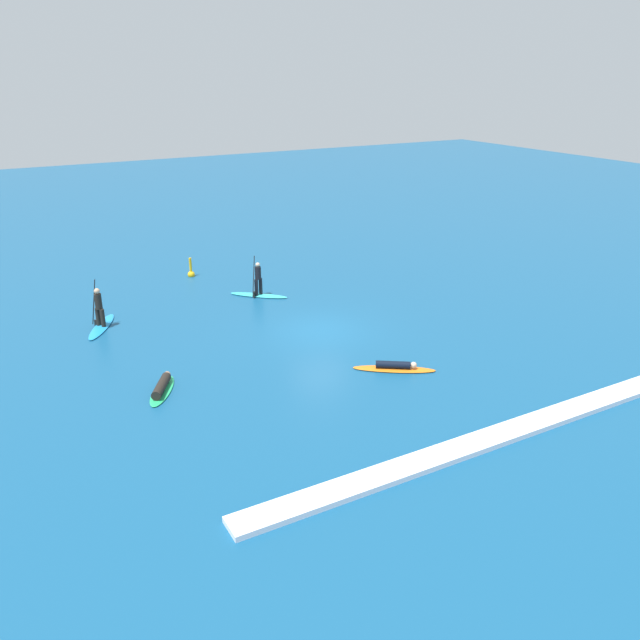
% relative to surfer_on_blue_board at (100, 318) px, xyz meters
% --- Properties ---
extents(ground_plane, '(120.00, 120.00, 0.00)m').
position_rel_surfer_on_blue_board_xyz_m(ground_plane, '(8.40, -5.09, -0.48)').
color(ground_plane, navy).
rests_on(ground_plane, ground).
extents(surfer_on_blue_board, '(2.04, 3.03, 2.23)m').
position_rel_surfer_on_blue_board_xyz_m(surfer_on_blue_board, '(0.00, 0.00, 0.00)').
color(surfer_on_blue_board, '#1E8CD1').
rests_on(surfer_on_blue_board, ground_plane).
extents(surfer_on_green_board, '(1.76, 2.40, 0.42)m').
position_rel_surfer_on_blue_board_xyz_m(surfer_on_green_board, '(0.64, -7.35, -0.30)').
color(surfer_on_green_board, '#23B266').
rests_on(surfer_on_green_board, ground_plane).
extents(surfer_on_orange_board, '(2.98, 2.29, 0.37)m').
position_rel_surfer_on_blue_board_xyz_m(surfer_on_orange_board, '(8.97, -9.97, -0.36)').
color(surfer_on_orange_board, orange).
rests_on(surfer_on_orange_board, ground_plane).
extents(surfer_on_teal_board, '(2.62, 2.48, 2.14)m').
position_rel_surfer_on_blue_board_xyz_m(surfer_on_teal_board, '(7.90, 0.45, -0.03)').
color(surfer_on_teal_board, '#33C6CC').
rests_on(surfer_on_teal_board, ground_plane).
extents(marker_buoy, '(0.40, 0.40, 1.16)m').
position_rel_surfer_on_blue_board_xyz_m(marker_buoy, '(5.97, 5.34, -0.27)').
color(marker_buoy, yellow).
rests_on(marker_buoy, ground_plane).
extents(wave_crest, '(16.91, 0.90, 0.18)m').
position_rel_surfer_on_blue_board_xyz_m(wave_crest, '(8.40, -15.57, -0.39)').
color(wave_crest, white).
rests_on(wave_crest, ground_plane).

